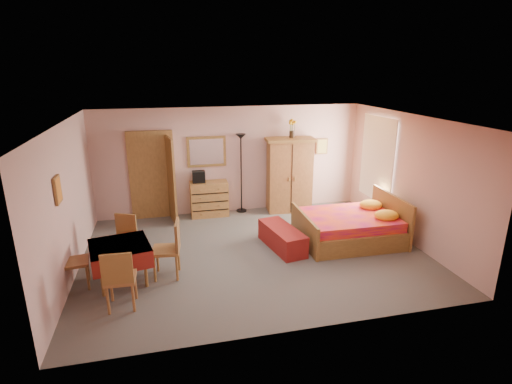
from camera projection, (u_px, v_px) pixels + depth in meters
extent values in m
plane|color=#615B55|center=(255.00, 253.00, 7.84)|extent=(6.50, 6.50, 0.00)
plane|color=brown|center=(254.00, 119.00, 7.06)|extent=(6.50, 6.50, 0.00)
cube|color=#C79890|center=(231.00, 160.00, 9.77)|extent=(6.50, 0.10, 2.60)
cube|color=#C79890|center=(299.00, 245.00, 5.13)|extent=(6.50, 0.10, 2.60)
cube|color=#C79890|center=(67.00, 202.00, 6.73)|extent=(0.10, 5.00, 2.60)
cube|color=#C79890|center=(409.00, 179.00, 8.17)|extent=(0.10, 5.00, 2.60)
cube|color=#9E6B35|center=(152.00, 176.00, 9.41)|extent=(1.06, 0.12, 2.15)
cube|color=white|center=(378.00, 159.00, 9.23)|extent=(0.08, 1.40, 1.95)
cube|color=orange|center=(58.00, 190.00, 6.06)|extent=(0.04, 0.32, 0.42)
cube|color=#D8BF59|center=(322.00, 146.00, 10.19)|extent=(0.30, 0.04, 0.40)
cube|color=#AB743A|center=(209.00, 199.00, 9.69)|extent=(0.91, 0.46, 0.85)
cube|color=silver|center=(207.00, 152.00, 9.55)|extent=(0.93, 0.05, 0.74)
cube|color=black|center=(199.00, 177.00, 9.49)|extent=(0.31, 0.23, 0.28)
cube|color=black|center=(241.00, 174.00, 9.80)|extent=(0.27, 0.27, 1.96)
cube|color=#9C6334|center=(289.00, 175.00, 9.89)|extent=(1.22, 0.70, 1.85)
cube|color=gold|center=(292.00, 128.00, 9.62)|extent=(0.18, 0.18, 0.45)
cube|color=#B81255|center=(349.00, 219.00, 8.26)|extent=(2.05, 1.63, 0.94)
cube|color=maroon|center=(282.00, 238.00, 7.99)|extent=(0.70, 1.35, 0.43)
cube|color=maroon|center=(121.00, 263.00, 6.68)|extent=(1.10, 1.10, 0.68)
cube|color=#AE6D3B|center=(120.00, 278.00, 5.94)|extent=(0.46, 0.46, 0.97)
cube|color=#A06636|center=(122.00, 241.00, 7.28)|extent=(0.54, 0.54, 0.91)
cube|color=#915B31|center=(75.00, 261.00, 6.49)|extent=(0.48, 0.48, 0.93)
cube|color=#AD743A|center=(166.00, 249.00, 6.82)|extent=(0.51, 0.51, 1.01)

